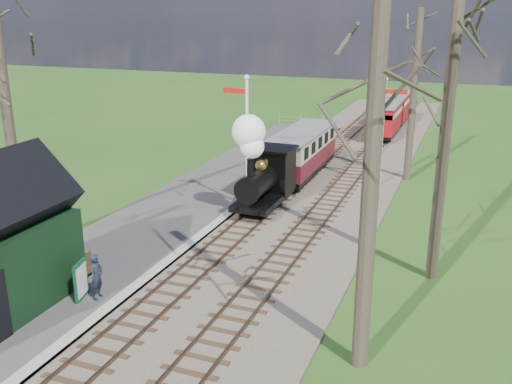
{
  "coord_description": "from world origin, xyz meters",
  "views": [
    {
      "loc": [
        8.62,
        -6.97,
        8.84
      ],
      "look_at": [
        0.43,
        14.18,
        1.6
      ],
      "focal_mm": 40.0,
      "sensor_mm": 36.0,
      "label": 1
    }
  ],
  "objects_px": {
    "semaphore_near": "(246,134)",
    "red_carriage_a": "(384,119)",
    "sign_board": "(81,280)",
    "person": "(96,276)",
    "red_carriage_b": "(395,108)",
    "bench": "(79,269)",
    "semaphore_far": "(384,124)",
    "locomotive": "(263,168)",
    "coach": "(302,151)"
  },
  "relations": [
    {
      "from": "semaphore_far",
      "to": "bench",
      "type": "relative_size",
      "value": 4.28
    },
    {
      "from": "person",
      "to": "bench",
      "type": "bearing_deg",
      "value": 52.5
    },
    {
      "from": "semaphore_near",
      "to": "red_carriage_a",
      "type": "relative_size",
      "value": 1.29
    },
    {
      "from": "semaphore_far",
      "to": "red_carriage_b",
      "type": "bearing_deg",
      "value": 95.81
    },
    {
      "from": "bench",
      "to": "semaphore_far",
      "type": "bearing_deg",
      "value": 62.92
    },
    {
      "from": "red_carriage_b",
      "to": "bench",
      "type": "relative_size",
      "value": 3.61
    },
    {
      "from": "sign_board",
      "to": "bench",
      "type": "distance_m",
      "value": 1.46
    },
    {
      "from": "locomotive",
      "to": "sign_board",
      "type": "relative_size",
      "value": 3.75
    },
    {
      "from": "coach",
      "to": "bench",
      "type": "xyz_separation_m",
      "value": [
        -3.22,
        -15.07,
        -0.99
      ]
    },
    {
      "from": "red_carriage_b",
      "to": "person",
      "type": "height_order",
      "value": "red_carriage_b"
    },
    {
      "from": "semaphore_near",
      "to": "red_carriage_a",
      "type": "xyz_separation_m",
      "value": [
        3.37,
        17.93,
        -2.2
      ]
    },
    {
      "from": "semaphore_near",
      "to": "red_carriage_b",
      "type": "relative_size",
      "value": 1.29
    },
    {
      "from": "sign_board",
      "to": "person",
      "type": "height_order",
      "value": "person"
    },
    {
      "from": "red_carriage_a",
      "to": "sign_board",
      "type": "distance_m",
      "value": 28.31
    },
    {
      "from": "red_carriage_b",
      "to": "locomotive",
      "type": "bearing_deg",
      "value": -96.4
    },
    {
      "from": "semaphore_far",
      "to": "red_carriage_a",
      "type": "relative_size",
      "value": 1.19
    },
    {
      "from": "locomotive",
      "to": "coach",
      "type": "xyz_separation_m",
      "value": [
        0.01,
        6.06,
        -0.56
      ]
    },
    {
      "from": "semaphore_near",
      "to": "person",
      "type": "height_order",
      "value": "semaphore_near"
    },
    {
      "from": "locomotive",
      "to": "coach",
      "type": "bearing_deg",
      "value": 89.89
    },
    {
      "from": "locomotive",
      "to": "sign_board",
      "type": "distance_m",
      "value": 10.43
    },
    {
      "from": "semaphore_far",
      "to": "sign_board",
      "type": "distance_m",
      "value": 17.47
    },
    {
      "from": "semaphore_near",
      "to": "semaphore_far",
      "type": "bearing_deg",
      "value": 49.4
    },
    {
      "from": "locomotive",
      "to": "red_carriage_a",
      "type": "distance_m",
      "value": 17.99
    },
    {
      "from": "semaphore_far",
      "to": "person",
      "type": "bearing_deg",
      "value": -111.47
    },
    {
      "from": "red_carriage_b",
      "to": "sign_board",
      "type": "distance_m",
      "value": 33.74
    },
    {
      "from": "semaphore_near",
      "to": "sign_board",
      "type": "xyz_separation_m",
      "value": [
        -1.52,
        -9.94,
        -2.81
      ]
    },
    {
      "from": "coach",
      "to": "semaphore_near",
      "type": "bearing_deg",
      "value": -97.05
    },
    {
      "from": "locomotive",
      "to": "person",
      "type": "height_order",
      "value": "locomotive"
    },
    {
      "from": "semaphore_far",
      "to": "person",
      "type": "distance_m",
      "value": 17.11
    },
    {
      "from": "bench",
      "to": "person",
      "type": "xyz_separation_m",
      "value": [
        1.39,
        -0.91,
        0.4
      ]
    },
    {
      "from": "semaphore_far",
      "to": "coach",
      "type": "distance_m",
      "value": 4.74
    },
    {
      "from": "bench",
      "to": "red_carriage_a",
      "type": "bearing_deg",
      "value": 77.74
    },
    {
      "from": "red_carriage_b",
      "to": "bench",
      "type": "bearing_deg",
      "value": -100.22
    },
    {
      "from": "red_carriage_b",
      "to": "person",
      "type": "xyz_separation_m",
      "value": [
        -4.43,
        -33.19,
        -0.48
      ]
    },
    {
      "from": "coach",
      "to": "bench",
      "type": "bearing_deg",
      "value": -102.06
    },
    {
      "from": "coach",
      "to": "person",
      "type": "relative_size",
      "value": 4.88
    },
    {
      "from": "semaphore_near",
      "to": "red_carriage_a",
      "type": "bearing_deg",
      "value": 79.36
    },
    {
      "from": "red_carriage_b",
      "to": "bench",
      "type": "xyz_separation_m",
      "value": [
        -5.82,
        -32.29,
        -0.88
      ]
    },
    {
      "from": "semaphore_far",
      "to": "red_carriage_b",
      "type": "height_order",
      "value": "semaphore_far"
    },
    {
      "from": "red_carriage_a",
      "to": "sign_board",
      "type": "xyz_separation_m",
      "value": [
        -4.89,
        -27.88,
        -0.62
      ]
    },
    {
      "from": "red_carriage_b",
      "to": "bench",
      "type": "distance_m",
      "value": 32.82
    },
    {
      "from": "red_carriage_b",
      "to": "person",
      "type": "distance_m",
      "value": 33.49
    },
    {
      "from": "sign_board",
      "to": "bench",
      "type": "relative_size",
      "value": 0.91
    },
    {
      "from": "coach",
      "to": "bench",
      "type": "distance_m",
      "value": 15.44
    },
    {
      "from": "semaphore_far",
      "to": "coach",
      "type": "bearing_deg",
      "value": 177.18
    },
    {
      "from": "bench",
      "to": "locomotive",
      "type": "bearing_deg",
      "value": 70.39
    },
    {
      "from": "coach",
      "to": "red_carriage_b",
      "type": "height_order",
      "value": "coach"
    },
    {
      "from": "coach",
      "to": "person",
      "type": "xyz_separation_m",
      "value": [
        -1.83,
        -15.98,
        -0.59
      ]
    },
    {
      "from": "person",
      "to": "red_carriage_a",
      "type": "bearing_deg",
      "value": -13.48
    },
    {
      "from": "semaphore_near",
      "to": "sign_board",
      "type": "relative_size",
      "value": 5.12
    }
  ]
}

